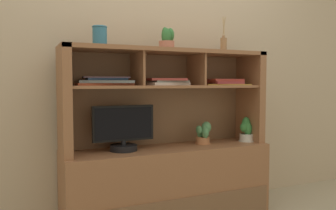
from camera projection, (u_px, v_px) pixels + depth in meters
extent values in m
cube|color=tan|center=(155.00, 41.00, 2.80)|extent=(6.00, 0.02, 2.80)
cube|color=#905C3A|center=(168.00, 183.00, 2.63)|extent=(1.59, 0.46, 0.57)
cube|color=#905C3A|center=(64.00, 101.00, 2.28)|extent=(0.06, 0.35, 0.74)
cube|color=#905C3A|center=(249.00, 97.00, 2.91)|extent=(0.06, 0.35, 0.74)
cube|color=brown|center=(160.00, 100.00, 2.74)|extent=(1.53, 0.02, 0.71)
cube|color=#905C3A|center=(168.00, 51.00, 2.57)|extent=(1.59, 0.35, 0.03)
cube|color=#905C3A|center=(168.00, 87.00, 2.59)|extent=(1.47, 0.31, 0.02)
cube|color=#905C3A|center=(137.00, 69.00, 2.48)|extent=(0.02, 0.30, 0.24)
cube|color=#905C3A|center=(196.00, 70.00, 2.68)|extent=(0.02, 0.30, 0.24)
cylinder|color=black|center=(124.00, 148.00, 2.46)|extent=(0.20, 0.20, 0.04)
cylinder|color=black|center=(124.00, 143.00, 2.46)|extent=(0.04, 0.04, 0.03)
cube|color=black|center=(123.00, 123.00, 2.45)|extent=(0.45, 0.03, 0.26)
cube|color=black|center=(124.00, 123.00, 2.44)|extent=(0.42, 0.00, 0.23)
cylinder|color=#B97448|center=(203.00, 140.00, 2.74)|extent=(0.11, 0.11, 0.06)
cylinder|color=#B97448|center=(203.00, 143.00, 2.74)|extent=(0.12, 0.12, 0.01)
ellipsoid|color=#4F905A|center=(206.00, 127.00, 2.73)|extent=(0.08, 0.08, 0.09)
ellipsoid|color=#4F905A|center=(201.00, 134.00, 2.76)|extent=(0.07, 0.05, 0.07)
ellipsoid|color=#4F905A|center=(199.00, 130.00, 2.72)|extent=(0.04, 0.07, 0.07)
ellipsoid|color=#4F905A|center=(205.00, 132.00, 2.70)|extent=(0.05, 0.07, 0.10)
cylinder|color=silver|center=(246.00, 138.00, 2.86)|extent=(0.11, 0.11, 0.06)
cylinder|color=silver|center=(246.00, 141.00, 2.86)|extent=(0.13, 0.13, 0.01)
ellipsoid|color=#337536|center=(248.00, 130.00, 2.86)|extent=(0.05, 0.05, 0.10)
ellipsoid|color=#337536|center=(246.00, 125.00, 2.86)|extent=(0.08, 0.06, 0.14)
ellipsoid|color=#337536|center=(244.00, 127.00, 2.83)|extent=(0.07, 0.06, 0.08)
ellipsoid|color=#337536|center=(248.00, 129.00, 2.84)|extent=(0.07, 0.06, 0.11)
cube|color=#9B3E24|center=(104.00, 84.00, 2.38)|extent=(0.39, 0.19, 0.02)
cube|color=slate|center=(106.00, 82.00, 2.38)|extent=(0.40, 0.27, 0.02)
cube|color=#3A5684|center=(106.00, 79.00, 2.38)|extent=(0.29, 0.20, 0.02)
cube|color=#3F2D37|center=(106.00, 77.00, 2.38)|extent=(0.34, 0.27, 0.01)
cube|color=#B48C36|center=(224.00, 85.00, 2.79)|extent=(0.40, 0.27, 0.01)
cube|color=#9C3538|center=(225.00, 83.00, 2.79)|extent=(0.26, 0.23, 0.02)
cube|color=#B13E33|center=(225.00, 80.00, 2.80)|extent=(0.28, 0.16, 0.02)
cube|color=beige|center=(166.00, 84.00, 2.57)|extent=(0.32, 0.23, 0.02)
cube|color=slate|center=(168.00, 82.00, 2.57)|extent=(0.26, 0.18, 0.01)
cube|color=#9B3731|center=(167.00, 79.00, 2.55)|extent=(0.30, 0.22, 0.02)
cylinder|color=#966B45|center=(224.00, 45.00, 2.80)|extent=(0.05, 0.05, 0.12)
cylinder|color=#966B45|center=(224.00, 37.00, 2.80)|extent=(0.02, 0.02, 0.02)
cylinder|color=tan|center=(224.00, 27.00, 2.79)|extent=(0.00, 0.04, 0.17)
cylinder|color=tan|center=(224.00, 27.00, 2.80)|extent=(0.02, 0.02, 0.17)
cylinder|color=tan|center=(223.00, 27.00, 2.79)|extent=(0.02, 0.01, 0.17)
cylinder|color=tan|center=(223.00, 27.00, 2.79)|extent=(0.00, 0.04, 0.17)
cylinder|color=tan|center=(224.00, 27.00, 2.79)|extent=(0.02, 0.01, 0.17)
cylinder|color=tan|center=(224.00, 27.00, 2.79)|extent=(0.02, 0.01, 0.17)
cylinder|color=#B26954|center=(167.00, 45.00, 2.59)|extent=(0.12, 0.12, 0.06)
cylinder|color=#B26954|center=(167.00, 49.00, 2.59)|extent=(0.13, 0.13, 0.01)
ellipsoid|color=#2E6931|center=(170.00, 35.00, 2.60)|extent=(0.06, 0.08, 0.11)
ellipsoid|color=#2E6931|center=(165.00, 36.00, 2.60)|extent=(0.05, 0.06, 0.13)
ellipsoid|color=#2E6931|center=(167.00, 36.00, 2.55)|extent=(0.07, 0.05, 0.13)
cylinder|color=#2F6A86|center=(100.00, 37.00, 2.36)|extent=(0.10, 0.10, 0.13)
torus|color=#2F6A86|center=(100.00, 27.00, 2.35)|extent=(0.11, 0.11, 0.02)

